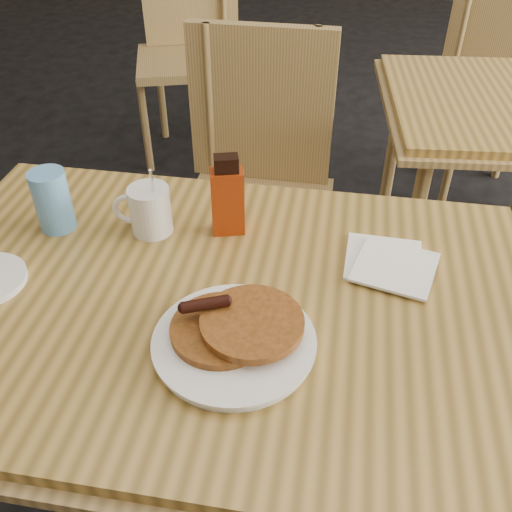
{
  "coord_description": "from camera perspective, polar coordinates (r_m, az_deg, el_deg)",
  "views": [
    {
      "loc": [
        0.08,
        -0.79,
        1.46
      ],
      "look_at": [
        0.01,
        0.03,
        0.8
      ],
      "focal_mm": 40.0,
      "sensor_mm": 36.0,
      "label": 1
    }
  ],
  "objects": [
    {
      "name": "napkin_stack",
      "position": [
        1.14,
        13.19,
        -0.72
      ],
      "size": [
        0.19,
        0.2,
        0.01
      ],
      "rotation": [
        0.0,
        0.0,
        -0.12
      ],
      "color": "white",
      "rests_on": "main_table"
    },
    {
      "name": "main_table",
      "position": [
        1.08,
        -4.22,
        -5.51
      ],
      "size": [
        1.29,
        0.93,
        0.75
      ],
      "rotation": [
        0.0,
        0.0,
        -0.09
      ],
      "color": "#AA813C",
      "rests_on": "floor"
    },
    {
      "name": "coffee_mug",
      "position": [
        1.19,
        -10.67,
        4.62
      ],
      "size": [
        0.12,
        0.09,
        0.16
      ],
      "rotation": [
        0.0,
        0.0,
        -0.31
      ],
      "color": "white",
      "rests_on": "main_table"
    },
    {
      "name": "chair_neighbor_far",
      "position": [
        2.76,
        22.59,
        16.23
      ],
      "size": [
        0.52,
        0.53,
        0.89
      ],
      "rotation": [
        0.0,
        0.0,
        -0.36
      ],
      "color": "tan",
      "rests_on": "floor"
    },
    {
      "name": "pancake_plate",
      "position": [
        0.95,
        -2.15,
        -8.03
      ],
      "size": [
        0.27,
        0.27,
        0.07
      ],
      "rotation": [
        0.0,
        0.0,
        -0.11
      ],
      "color": "white",
      "rests_on": "main_table"
    },
    {
      "name": "chair_wall_extra",
      "position": [
        2.94,
        -6.82,
        21.52
      ],
      "size": [
        0.54,
        0.55,
        1.01
      ],
      "rotation": [
        0.0,
        0.0,
        0.21
      ],
      "color": "tan",
      "rests_on": "floor"
    },
    {
      "name": "syrup_bottle",
      "position": [
        1.16,
        -2.88,
        5.83
      ],
      "size": [
        0.07,
        0.05,
        0.18
      ],
      "rotation": [
        0.0,
        0.0,
        0.19
      ],
      "color": "maroon",
      "rests_on": "main_table"
    },
    {
      "name": "floor",
      "position": [
        1.66,
        -0.57,
        -22.62
      ],
      "size": [
        10.0,
        10.0,
        0.0
      ],
      "primitive_type": "plane",
      "color": "black",
      "rests_on": "ground"
    },
    {
      "name": "blue_tumbler",
      "position": [
        1.25,
        -19.69,
        5.24
      ],
      "size": [
        0.09,
        0.09,
        0.13
      ],
      "primitive_type": "cylinder",
      "rotation": [
        0.0,
        0.0,
        -0.29
      ],
      "color": "#5D9DDB",
      "rests_on": "main_table"
    },
    {
      "name": "chair_main_far",
      "position": [
        1.76,
        0.25,
        8.91
      ],
      "size": [
        0.48,
        0.48,
        0.97
      ],
      "rotation": [
        0.0,
        0.0,
        -0.1
      ],
      "color": "tan",
      "rests_on": "floor"
    }
  ]
}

